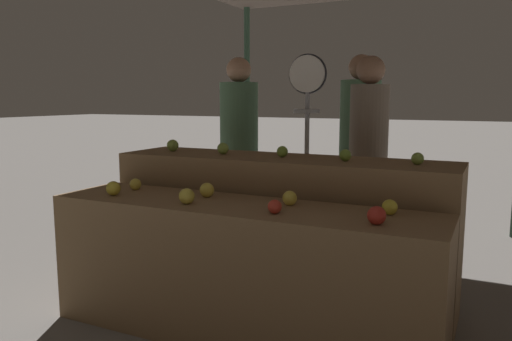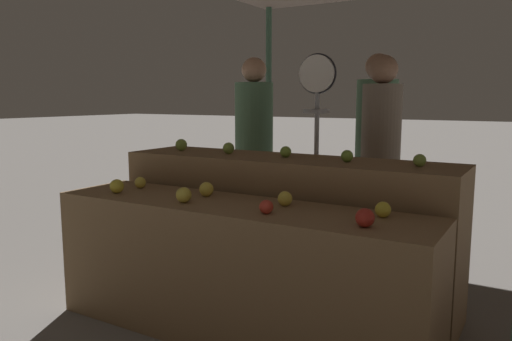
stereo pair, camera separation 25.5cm
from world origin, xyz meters
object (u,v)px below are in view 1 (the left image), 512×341
(produce_scale, at_px, (307,113))
(person_vendor_at_scale, at_px, (368,144))
(person_customer_right, at_px, (239,137))
(person_customer_left, at_px, (359,136))

(produce_scale, relative_size, person_vendor_at_scale, 1.00)
(produce_scale, distance_m, person_vendor_at_scale, 0.58)
(person_vendor_at_scale, distance_m, person_customer_right, 1.26)
(person_vendor_at_scale, height_order, person_customer_left, person_customer_left)
(produce_scale, relative_size, person_customer_right, 0.98)
(person_vendor_at_scale, xyz_separation_m, person_customer_left, (-0.23, 0.61, 0.02))
(person_vendor_at_scale, distance_m, person_customer_left, 0.65)
(produce_scale, distance_m, person_customer_left, 0.98)
(person_customer_left, height_order, person_customer_right, person_customer_left)
(person_vendor_at_scale, xyz_separation_m, person_customer_right, (-1.25, 0.15, 0.01))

